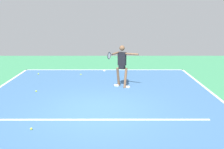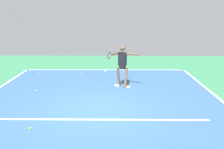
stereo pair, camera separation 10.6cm
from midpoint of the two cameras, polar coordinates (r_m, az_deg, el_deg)
The scene contains 10 objects.
ground_plane at distance 8.37m, azimuth -3.37°, elevation -8.25°, with size 22.11×22.11×0.00m, color #388456.
court_surface at distance 8.37m, azimuth -3.37°, elevation -8.24°, with size 9.19×12.36×0.00m, color #38608E.
court_line_baseline_near at distance 14.23m, azimuth -1.99°, elevation 1.11°, with size 9.19×0.10×0.01m, color white.
court_line_service at distance 7.65m, azimuth -3.70°, elevation -10.44°, with size 6.89×0.10×0.01m, color white.
court_line_centre_mark at distance 14.03m, azimuth -2.01°, elevation 0.93°, with size 0.10×0.30×0.01m, color white.
tennis_player at distance 10.63m, azimuth 2.00°, elevation 2.68°, with size 1.31×1.13×1.86m.
tennis_ball_by_baseline at distance 10.71m, azimuth -17.52°, elevation -3.70°, with size 0.07×0.07×0.07m, color #CCE033.
tennis_ball_near_player at distance 13.70m, azimuth -16.98°, elevation 0.13°, with size 0.07×0.07×0.07m, color #C6E53D.
tennis_ball_far_corner at distance 7.38m, azimuth -18.70°, elevation -11.88°, with size 0.07×0.07×0.07m, color #C6E53D.
tennis_ball_centre_court at distance 13.12m, azimuth -7.49°, elevation 0.03°, with size 0.07×0.07×0.07m, color #CCE033.
Camera 1 is at (-0.43, 7.74, 3.15)m, focal length 39.27 mm.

